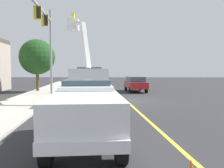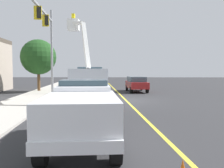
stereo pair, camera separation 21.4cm
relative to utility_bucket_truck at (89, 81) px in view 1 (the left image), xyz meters
name	(u,v)px [view 1 (the left image)]	position (x,y,z in m)	size (l,w,h in m)	color
ground	(126,101)	(0.38, -2.91, -1.62)	(120.00, 120.00, 0.00)	#2D2D30
sidewalk_far_side	(27,101)	(-0.39, 4.72, -1.56)	(60.00, 3.60, 0.12)	#B2ADA3
lane_centre_stripe	(126,100)	(0.38, -2.91, -1.61)	(50.00, 0.16, 0.01)	yellow
utility_bucket_truck	(89,81)	(0.00, 0.00, 0.00)	(8.41, 3.55, 7.01)	white
service_pickup_truck	(86,110)	(-10.78, -1.11, -0.50)	(5.78, 2.65, 2.06)	white
passing_minivan	(135,83)	(8.18, -4.29, -0.64)	(4.97, 2.37, 1.69)	maroon
traffic_cone_mid_front	(118,104)	(-4.57, -2.26, -1.18)	(0.40, 0.40, 0.89)	black
traffic_cone_mid_rear	(107,91)	(4.32, -1.26, -1.20)	(0.40, 0.40, 0.84)	black
traffic_signal_mast	(47,35)	(2.75, 4.01, 3.93)	(7.07, 0.96, 8.23)	gray
street_tree_right	(37,57)	(7.89, 6.63, 2.25)	(3.91, 3.91, 5.83)	brown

